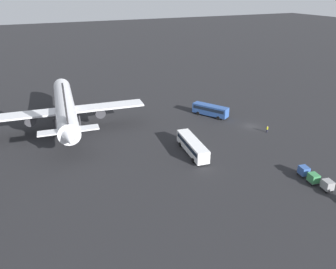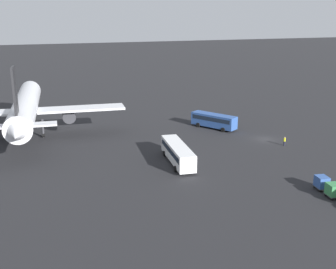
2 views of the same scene
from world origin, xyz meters
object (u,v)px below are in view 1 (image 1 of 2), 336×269
at_px(airplane, 65,107).
at_px(worker_person, 267,129).
at_px(shuttle_bus_far, 192,145).
at_px(cargo_cart_grey, 328,185).
at_px(cargo_cart_blue, 304,171).
at_px(cargo_cart_green, 313,178).
at_px(shuttle_bus_near, 210,110).

xyz_separation_m(airplane, worker_person, (-23.54, -46.67, -5.33)).
relative_size(shuttle_bus_far, cargo_cart_grey, 5.90).
bearing_deg(cargo_cart_blue, cargo_cart_green, 172.26).
distance_m(worker_person, cargo_cart_grey, 26.66).
height_order(worker_person, cargo_cart_blue, cargo_cart_blue).
bearing_deg(shuttle_bus_far, shuttle_bus_near, -34.37).
xyz_separation_m(airplane, cargo_cart_grey, (-49.14, -39.24, -5.01)).
bearing_deg(cargo_cart_blue, shuttle_bus_near, -0.47).
xyz_separation_m(worker_person, cargo_cart_blue, (-19.94, 7.59, 0.32)).
xyz_separation_m(cargo_cart_grey, cargo_cart_blue, (5.66, 0.16, 0.00)).
relative_size(cargo_cart_green, cargo_cart_blue, 1.00).
distance_m(airplane, shuttle_bus_near, 40.27).
bearing_deg(cargo_cart_grey, shuttle_bus_far, 33.74).
height_order(cargo_cart_grey, cargo_cart_blue, same).
height_order(worker_person, cargo_cart_green, cargo_cart_green).
relative_size(airplane, cargo_cart_green, 20.99).
bearing_deg(shuttle_bus_far, cargo_cart_blue, -132.56).
distance_m(worker_person, cargo_cart_blue, 21.34).
distance_m(shuttle_bus_far, cargo_cart_grey, 28.26).
height_order(airplane, shuttle_bus_near, airplane).
bearing_deg(shuttle_bus_far, worker_person, -78.42).
bearing_deg(airplane, shuttle_bus_near, -94.77).
relative_size(worker_person, cargo_cart_blue, 0.78).
height_order(shuttle_bus_far, worker_person, shuttle_bus_far).
relative_size(airplane, shuttle_bus_near, 4.48).
bearing_deg(airplane, worker_person, -111.06).
distance_m(airplane, cargo_cart_blue, 58.67).
bearing_deg(shuttle_bus_far, cargo_cart_grey, -139.88).
bearing_deg(worker_person, airplane, 63.23).
bearing_deg(shuttle_bus_near, shuttle_bus_far, 108.36).
bearing_deg(cargo_cart_green, cargo_cart_grey, -169.11).
relative_size(airplane, cargo_cart_blue, 20.99).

